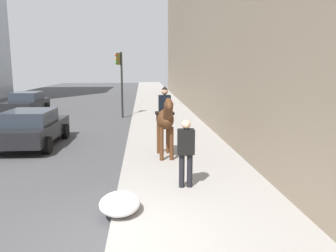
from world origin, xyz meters
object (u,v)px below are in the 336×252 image
at_px(mounted_horse_near, 165,118).
at_px(traffic_light_near_curb, 120,74).
at_px(car_near_lane, 26,103).
at_px(car_mid_lane, 32,127).
at_px(pedestrian_greeting, 186,149).

bearing_deg(mounted_horse_near, traffic_light_near_curb, -171.47).
height_order(mounted_horse_near, car_near_lane, mounted_horse_near).
distance_m(car_near_lane, car_mid_lane, 9.83).
bearing_deg(pedestrian_greeting, traffic_light_near_curb, 9.28).
bearing_deg(traffic_light_near_curb, car_near_lane, 72.16).
xyz_separation_m(mounted_horse_near, traffic_light_near_curb, (9.73, 2.04, 1.20)).
distance_m(mounted_horse_near, car_mid_lane, 5.66).
bearing_deg(car_near_lane, pedestrian_greeting, 31.97).
xyz_separation_m(mounted_horse_near, pedestrian_greeting, (-2.87, -0.32, -0.34)).
xyz_separation_m(pedestrian_greeting, traffic_light_near_curb, (12.60, 2.36, 1.54)).
relative_size(pedestrian_greeting, car_near_lane, 0.40).
xyz_separation_m(car_near_lane, car_mid_lane, (-9.28, -3.27, 0.00)).
bearing_deg(car_near_lane, car_mid_lane, 20.81).
height_order(car_near_lane, car_mid_lane, same).
distance_m(car_near_lane, traffic_light_near_curb, 6.85).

